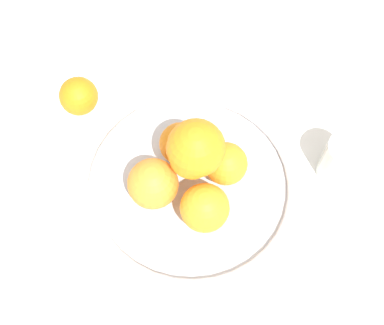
# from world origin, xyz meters

# --- Properties ---
(ground_plane) EXTENTS (4.00, 4.00, 0.00)m
(ground_plane) POSITION_xyz_m (0.00, 0.00, 0.00)
(ground_plane) COLOR white
(fruit_bowl) EXTENTS (0.32, 0.32, 0.03)m
(fruit_bowl) POSITION_xyz_m (0.00, 0.00, 0.02)
(fruit_bowl) COLOR silver
(fruit_bowl) RESTS_ON ground_plane
(orange_pile) EXTENTS (0.16, 0.16, 0.14)m
(orange_pile) POSITION_xyz_m (0.00, 0.00, 0.09)
(orange_pile) COLOR orange
(orange_pile) RESTS_ON fruit_bowl
(stray_orange) EXTENTS (0.06, 0.06, 0.06)m
(stray_orange) POSITION_xyz_m (-0.03, -0.24, 0.03)
(stray_orange) COLOR orange
(stray_orange) RESTS_ON ground_plane
(drinking_glass) EXTENTS (0.06, 0.06, 0.09)m
(drinking_glass) POSITION_xyz_m (-0.15, 0.18, 0.04)
(drinking_glass) COLOR silver
(drinking_glass) RESTS_ON ground_plane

